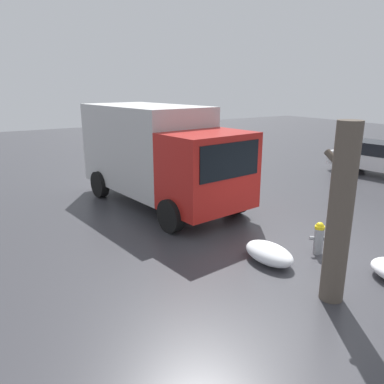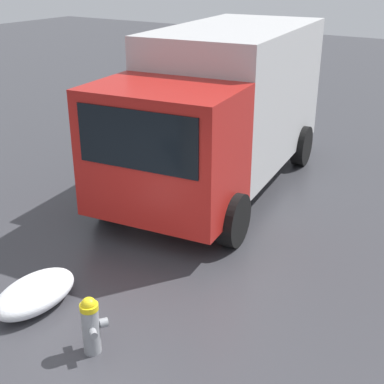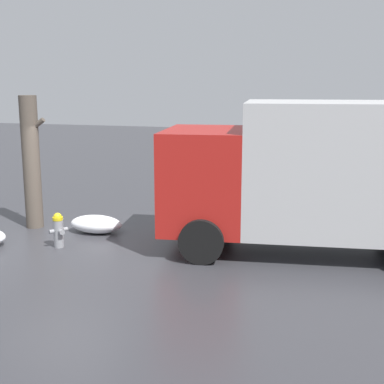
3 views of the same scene
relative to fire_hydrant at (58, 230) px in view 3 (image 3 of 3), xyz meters
name	(u,v)px [view 3 (image 3 of 3)]	position (x,y,z in m)	size (l,w,h in m)	color
ground_plane	(59,247)	(0.00, 0.00, -0.39)	(60.00, 60.00, 0.00)	#38383D
fire_hydrant	(58,230)	(0.00, 0.00, 0.00)	(0.36, 0.39, 0.77)	gray
tree_trunk	(31,162)	(-1.42, 1.32, 1.22)	(0.64, 0.42, 3.21)	brown
delivery_truck	(322,172)	(5.43, 1.33, 1.30)	(6.54, 3.29, 3.14)	red
snow_pile_by_hydrant	(96,224)	(0.27, 1.27, -0.19)	(1.27, 0.74, 0.41)	white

